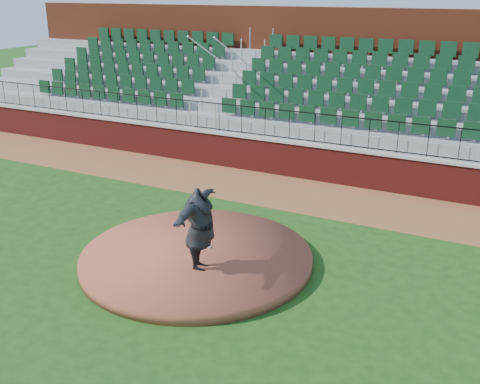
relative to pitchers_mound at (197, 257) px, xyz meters
The scene contains 10 objects.
ground 0.38m from the pitchers_mound, 35.07° to the left, with size 90.00×90.00×0.00m, color #1A4212.
warning_track 5.62m from the pitchers_mound, 86.97° to the left, with size 34.00×3.20×0.01m, color brown.
field_wall 7.23m from the pitchers_mound, 87.64° to the left, with size 34.00×0.35×1.20m, color maroon.
wall_cap 7.30m from the pitchers_mound, 87.64° to the left, with size 34.00×0.45×0.10m, color #B7B7B7.
wall_railing 7.41m from the pitchers_mound, 87.64° to the left, with size 34.00×0.05×1.00m, color black, non-canonical shape.
seating_stands 10.17m from the pitchers_mound, 88.29° to the left, with size 34.00×5.10×4.60m, color gray, non-canonical shape.
concourse_wall 13.00m from the pitchers_mound, 88.66° to the left, with size 34.00×0.50×5.50m, color maroon.
pitchers_mound is the anchor object (origin of this frame).
pitching_rubber 0.39m from the pitchers_mound, 109.05° to the left, with size 0.58×0.14×0.04m, color silver.
pitcher 1.35m from the pitchers_mound, 51.60° to the right, with size 2.38×0.65×1.93m, color black.
Camera 1 is at (6.23, -10.60, 6.26)m, focal length 42.18 mm.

